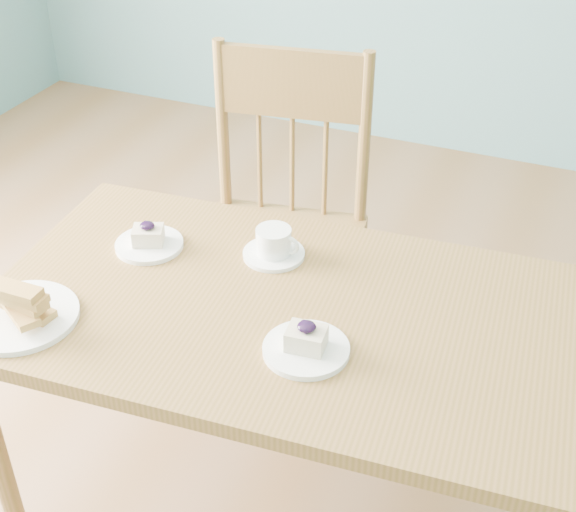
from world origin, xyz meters
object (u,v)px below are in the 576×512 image
at_px(dining_chair, 280,229).
at_px(coffee_cup, 274,245).
at_px(dining_table, 279,330).
at_px(cheesecake_plate_far, 149,241).
at_px(biscotti_plate, 18,308).
at_px(cheesecake_plate_near, 306,345).

xyz_separation_m(dining_chair, coffee_cup, (0.14, -0.36, 0.20)).
bearing_deg(dining_table, cheesecake_plate_far, 162.24).
height_order(dining_table, biscotti_plate, biscotti_plate).
xyz_separation_m(dining_table, cheesecake_plate_near, (0.11, -0.12, 0.09)).
relative_size(dining_chair, coffee_cup, 6.87).
relative_size(dining_table, dining_chair, 1.31).
bearing_deg(biscotti_plate, coffee_cup, 46.55).
relative_size(dining_chair, cheesecake_plate_near, 5.72).
bearing_deg(dining_table, dining_chair, 108.64).
xyz_separation_m(coffee_cup, biscotti_plate, (-0.40, -0.43, -0.00)).
bearing_deg(coffee_cup, cheesecake_plate_far, -161.36).
xyz_separation_m(dining_table, cheesecake_plate_far, (-0.38, 0.09, 0.09)).
height_order(cheesecake_plate_near, biscotti_plate, biscotti_plate).
bearing_deg(cheesecake_plate_far, cheesecake_plate_near, -23.42).
relative_size(dining_table, biscotti_plate, 5.37).
distance_m(dining_table, cheesecake_plate_near, 0.18).
xyz_separation_m(dining_chair, biscotti_plate, (-0.27, -0.78, 0.20)).
bearing_deg(dining_table, cheesecake_plate_near, -51.40).
distance_m(cheesecake_plate_far, biscotti_plate, 0.36).
bearing_deg(biscotti_plate, cheesecake_plate_near, 12.65).
bearing_deg(cheesecake_plate_far, dining_chair, 70.13).
height_order(cheesecake_plate_far, coffee_cup, coffee_cup).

